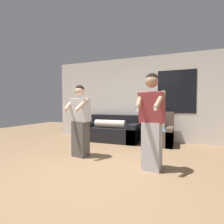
% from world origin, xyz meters
% --- Properties ---
extents(ground_plane, '(14.00, 14.00, 0.00)m').
position_xyz_m(ground_plane, '(0.00, 0.00, 0.00)').
color(ground_plane, '#846647').
extents(wall_back, '(6.08, 0.07, 2.70)m').
position_xyz_m(wall_back, '(0.02, 3.18, 1.35)').
color(wall_back, silver).
rests_on(wall_back, ground_plane).
extents(couch, '(1.79, 0.86, 0.82)m').
position_xyz_m(couch, '(-0.79, 2.71, 0.31)').
color(couch, black).
rests_on(couch, ground_plane).
extents(armchair, '(0.83, 0.80, 0.94)m').
position_xyz_m(armchair, '(0.67, 2.69, 0.32)').
color(armchair, brown).
rests_on(armchair, ground_plane).
extents(side_table, '(0.43, 0.46, 0.73)m').
position_xyz_m(side_table, '(-1.96, 2.89, 0.48)').
color(side_table, brown).
rests_on(side_table, ground_plane).
extents(person_left, '(0.51, 0.53, 1.59)m').
position_xyz_m(person_left, '(-0.81, 0.85, 0.79)').
color(person_left, '#56514C').
rests_on(person_left, ground_plane).
extents(person_right, '(0.48, 0.53, 1.70)m').
position_xyz_m(person_right, '(0.80, 0.60, 0.87)').
color(person_right, '#B2B2B7').
rests_on(person_right, ground_plane).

